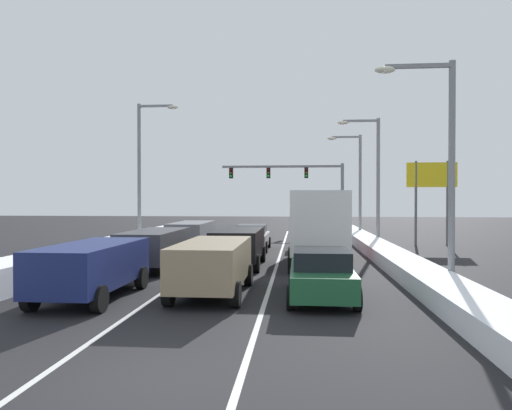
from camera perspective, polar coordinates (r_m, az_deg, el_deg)
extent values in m
plane|color=black|center=(21.98, -1.94, -7.18)|extent=(120.00, 120.00, 0.00)
cube|color=silver|center=(25.33, 2.88, -6.12)|extent=(0.14, 38.71, 0.01)
cube|color=silver|center=(25.68, -4.77, -6.03)|extent=(0.14, 38.71, 0.01)
cube|color=white|center=(25.64, 14.85, -5.37)|extent=(1.52, 38.71, 0.62)
cube|color=white|center=(27.04, -15.94, -4.72)|extent=(1.83, 38.71, 0.94)
cube|color=#1E5633|center=(14.65, 7.82, -8.68)|extent=(1.82, 4.50, 0.70)
cube|color=black|center=(14.42, 7.85, -6.41)|extent=(1.64, 2.20, 0.55)
cube|color=red|center=(12.45, 5.08, -9.80)|extent=(0.24, 0.08, 0.14)
cube|color=red|center=(12.53, 11.52, -9.75)|extent=(0.24, 0.08, 0.14)
cylinder|color=black|center=(16.22, 4.37, -8.84)|extent=(0.22, 0.66, 0.66)
cylinder|color=black|center=(16.29, 10.72, -8.80)|extent=(0.22, 0.66, 0.66)
cylinder|color=black|center=(13.17, 4.20, -11.08)|extent=(0.22, 0.66, 0.66)
cylinder|color=black|center=(13.26, 12.06, -11.01)|extent=(0.22, 0.66, 0.66)
cube|color=maroon|center=(24.35, 7.10, -2.73)|extent=(2.35, 2.20, 2.00)
cube|color=silver|center=(20.73, 7.46, -1.94)|extent=(2.35, 5.00, 2.60)
cylinder|color=black|center=(24.72, 4.45, -5.23)|extent=(0.28, 0.92, 0.92)
cylinder|color=black|center=(24.80, 9.68, -5.22)|extent=(0.28, 0.92, 0.92)
cylinder|color=black|center=(19.36, 4.28, -6.88)|extent=(0.28, 0.92, 0.92)
cylinder|color=black|center=(19.46, 10.97, -6.86)|extent=(0.28, 0.92, 0.92)
cube|color=maroon|center=(29.06, 6.44, -4.00)|extent=(1.82, 4.50, 0.70)
cube|color=black|center=(28.87, 6.45, -2.83)|extent=(1.64, 2.20, 0.55)
cube|color=red|center=(26.85, 5.07, -4.13)|extent=(0.24, 0.08, 0.14)
cube|color=red|center=(26.89, 8.03, -4.13)|extent=(0.24, 0.08, 0.14)
cylinder|color=black|center=(30.62, 4.70, -4.32)|extent=(0.22, 0.66, 0.66)
cylinder|color=black|center=(30.66, 8.04, -4.32)|extent=(0.22, 0.66, 0.66)
cylinder|color=black|center=(27.54, 4.66, -4.89)|extent=(0.22, 0.66, 0.66)
cylinder|color=black|center=(27.58, 8.37, -4.89)|extent=(0.22, 0.66, 0.66)
cube|color=#937F60|center=(15.12, -5.22, -6.80)|extent=(1.95, 4.90, 1.25)
cube|color=black|center=(12.74, -7.17, -6.97)|extent=(1.56, 0.06, 0.55)
cube|color=red|center=(12.99, -10.56, -8.50)|extent=(0.20, 0.08, 0.28)
cube|color=red|center=(12.66, -3.66, -8.73)|extent=(0.20, 0.08, 0.28)
cylinder|color=black|center=(17.05, -7.37, -8.24)|extent=(0.25, 0.74, 0.74)
cylinder|color=black|center=(16.75, -0.91, -8.39)|extent=(0.25, 0.74, 0.74)
cylinder|color=black|center=(13.80, -10.47, -10.38)|extent=(0.25, 0.74, 0.74)
cylinder|color=black|center=(13.42, -2.45, -10.68)|extent=(0.25, 0.74, 0.74)
cube|color=black|center=(21.28, -2.11, -4.61)|extent=(1.95, 4.90, 1.25)
cube|color=black|center=(18.88, -3.02, -4.45)|extent=(1.56, 0.06, 0.55)
cube|color=red|center=(19.05, -5.35, -5.54)|extent=(0.20, 0.08, 0.28)
cube|color=red|center=(18.83, -0.66, -5.61)|extent=(0.20, 0.08, 0.28)
cylinder|color=black|center=(23.16, -3.94, -5.86)|extent=(0.25, 0.74, 0.74)
cylinder|color=black|center=(22.94, 0.81, -5.92)|extent=(0.25, 0.74, 0.74)
cylinder|color=black|center=(19.84, -5.48, -6.97)|extent=(0.25, 0.74, 0.74)
cylinder|color=black|center=(19.58, 0.06, -7.06)|extent=(0.25, 0.74, 0.74)
cube|color=#B7BABF|center=(28.11, -0.45, -4.16)|extent=(1.82, 4.50, 0.70)
cube|color=black|center=(27.92, -0.48, -2.95)|extent=(1.64, 2.20, 0.55)
cube|color=red|center=(26.00, -2.44, -4.29)|extent=(0.24, 0.08, 0.14)
cube|color=red|center=(25.86, 0.61, -4.32)|extent=(0.24, 0.08, 0.14)
cylinder|color=black|center=(29.77, -1.88, -4.47)|extent=(0.22, 0.66, 0.66)
cylinder|color=black|center=(29.61, 1.56, -4.49)|extent=(0.22, 0.66, 0.66)
cylinder|color=black|center=(26.71, -2.68, -5.06)|extent=(0.22, 0.66, 0.66)
cylinder|color=black|center=(26.53, 1.14, -5.10)|extent=(0.22, 0.66, 0.66)
cube|color=navy|center=(15.27, -19.09, -6.76)|extent=(1.95, 4.90, 1.25)
cube|color=black|center=(13.09, -23.45, -6.82)|extent=(1.56, 0.06, 0.55)
cube|color=red|center=(13.54, -26.35, -8.19)|extent=(0.20, 0.08, 0.28)
cube|color=red|center=(12.80, -20.32, -8.67)|extent=(0.20, 0.08, 0.28)
cylinder|color=black|center=(17.28, -19.67, -8.15)|extent=(0.25, 0.74, 0.74)
cylinder|color=black|center=(16.58, -13.60, -8.50)|extent=(0.25, 0.74, 0.74)
cylinder|color=black|center=(14.31, -25.46, -10.03)|extent=(0.25, 0.74, 0.74)
cylinder|color=black|center=(13.46, -18.32, -10.68)|extent=(0.25, 0.74, 0.74)
cube|color=#38383D|center=(20.90, -12.09, -4.72)|extent=(1.95, 4.90, 1.25)
cube|color=black|center=(18.60, -14.29, -4.55)|extent=(1.56, 0.06, 0.55)
cube|color=red|center=(18.91, -16.52, -5.61)|extent=(0.20, 0.08, 0.28)
cube|color=red|center=(18.40, -11.97, -5.78)|extent=(0.20, 0.08, 0.28)
cylinder|color=black|center=(22.87, -13.12, -5.96)|extent=(0.25, 0.74, 0.74)
cylinder|color=black|center=(22.35, -8.44, -6.10)|extent=(0.25, 0.74, 0.74)
cylinder|color=black|center=(19.70, -16.23, -7.05)|extent=(0.25, 0.74, 0.74)
cylinder|color=black|center=(19.09, -10.84, -7.28)|extent=(0.25, 0.74, 0.74)
cube|color=slate|center=(27.86, -7.72, -3.35)|extent=(1.95, 4.90, 1.25)
cube|color=black|center=(25.50, -8.92, -3.11)|extent=(1.56, 0.06, 0.55)
cube|color=red|center=(25.74, -10.60, -3.92)|extent=(0.20, 0.08, 0.28)
cube|color=red|center=(25.36, -7.20, -3.98)|extent=(0.20, 0.08, 0.28)
cylinder|color=black|center=(29.78, -8.79, -4.39)|extent=(0.25, 0.74, 0.74)
cylinder|color=black|center=(29.39, -5.16, -4.46)|extent=(0.25, 0.74, 0.74)
cylinder|color=black|center=(26.51, -10.55, -5.03)|extent=(0.25, 0.74, 0.74)
cylinder|color=black|center=(26.06, -6.49, -5.12)|extent=(0.25, 0.74, 0.74)
cylinder|color=slate|center=(42.91, 10.34, 0.82)|extent=(0.28, 0.28, 6.20)
cube|color=slate|center=(42.85, 3.12, 4.64)|extent=(10.80, 0.20, 0.20)
cube|color=black|center=(42.80, 6.07, 3.87)|extent=(0.34, 0.34, 0.95)
sphere|color=#4C0A0A|center=(42.63, 6.07, 4.27)|extent=(0.22, 0.22, 0.22)
sphere|color=#593F0C|center=(42.61, 6.07, 3.89)|extent=(0.22, 0.22, 0.22)
sphere|color=green|center=(42.60, 6.07, 3.50)|extent=(0.22, 0.22, 0.22)
cube|color=black|center=(42.87, 1.51, 3.87)|extent=(0.34, 0.34, 0.95)
sphere|color=#4C0A0A|center=(42.70, 1.49, 4.27)|extent=(0.22, 0.22, 0.22)
sphere|color=#593F0C|center=(42.69, 1.49, 3.88)|extent=(0.22, 0.22, 0.22)
sphere|color=green|center=(42.67, 1.49, 3.50)|extent=(0.22, 0.22, 0.22)
cube|color=black|center=(43.22, -3.01, 3.84)|extent=(0.34, 0.34, 0.95)
sphere|color=#4C0A0A|center=(43.05, -3.04, 4.24)|extent=(0.22, 0.22, 0.22)
sphere|color=#593F0C|center=(43.03, -3.04, 3.86)|extent=(0.22, 0.22, 0.22)
sphere|color=green|center=(43.02, -3.04, 3.48)|extent=(0.22, 0.22, 0.22)
cylinder|color=gray|center=(17.13, 22.47, 3.31)|extent=(0.22, 0.22, 7.63)
cube|color=gray|center=(17.40, 18.94, 15.52)|extent=(2.20, 0.14, 0.14)
ellipsoid|color=#EAE5C6|center=(17.15, 15.23, 15.41)|extent=(0.70, 0.36, 0.24)
cylinder|color=gray|center=(30.84, 14.47, 2.62)|extent=(0.22, 0.22, 8.11)
cube|color=gray|center=(31.06, 12.46, 9.86)|extent=(2.20, 0.14, 0.14)
ellipsoid|color=#EAE5C6|center=(30.92, 10.41, 9.71)|extent=(0.70, 0.36, 0.24)
cylinder|color=gray|center=(37.77, 12.41, 2.20)|extent=(0.22, 0.22, 8.01)
cube|color=gray|center=(37.94, 10.76, 8.04)|extent=(2.20, 0.14, 0.14)
ellipsoid|color=#EAE5C6|center=(37.84, 9.09, 7.91)|extent=(0.70, 0.36, 0.24)
cylinder|color=gray|center=(31.20, -13.86, 3.50)|extent=(0.22, 0.22, 9.09)
cube|color=gray|center=(31.39, -11.95, 11.57)|extent=(2.20, 0.14, 0.14)
ellipsoid|color=#EAE5C6|center=(31.07, -9.97, 11.50)|extent=(0.70, 0.36, 0.24)
cylinder|color=#59595B|center=(32.61, 18.66, 0.21)|extent=(0.16, 0.16, 5.50)
cylinder|color=#59595B|center=(33.13, 22.02, 0.20)|extent=(0.16, 0.16, 5.50)
cube|color=yellow|center=(32.89, 20.37, 3.43)|extent=(3.20, 0.12, 1.60)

